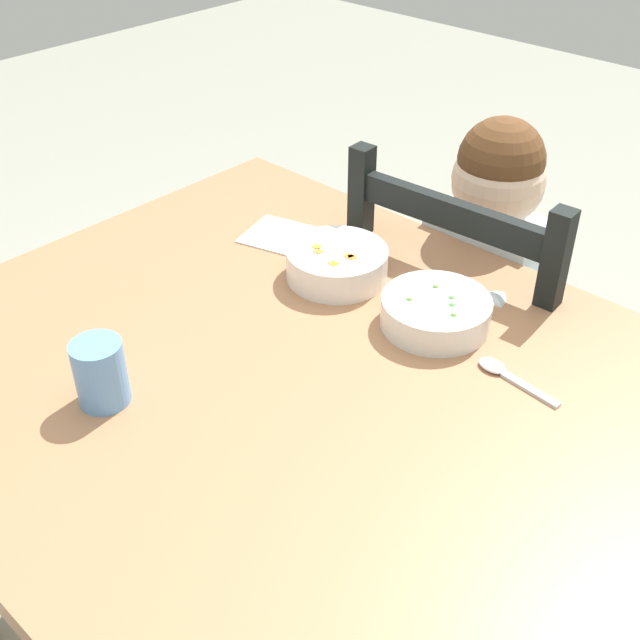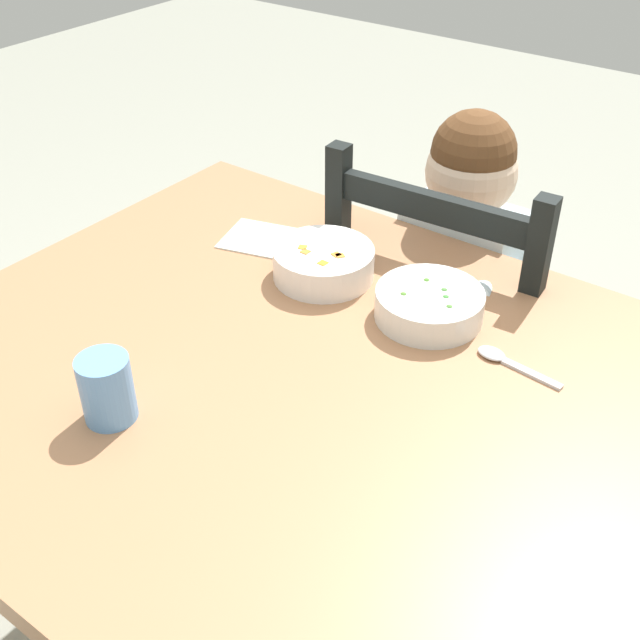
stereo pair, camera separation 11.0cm
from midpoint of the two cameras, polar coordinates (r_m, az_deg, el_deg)
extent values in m
cube|color=#A7734E|center=(1.17, 0.73, -4.57)|extent=(1.17, 0.97, 0.04)
cylinder|color=#A7734E|center=(1.91, -2.42, -0.79)|extent=(0.07, 0.07, 0.72)
cube|color=black|center=(1.74, 13.24, -2.26)|extent=(0.45, 0.45, 0.02)
cube|color=black|center=(1.97, 19.83, -7.03)|extent=(0.04, 0.04, 0.44)
cube|color=black|center=(2.08, 10.30, -2.83)|extent=(0.04, 0.04, 0.44)
cube|color=black|center=(1.71, 14.81, -13.94)|extent=(0.04, 0.04, 0.44)
cube|color=black|center=(1.83, 4.13, -8.59)|extent=(0.04, 0.04, 0.44)
cube|color=black|center=(1.40, 17.68, -1.07)|extent=(0.04, 0.04, 0.46)
cube|color=black|center=(1.54, 4.86, 4.23)|extent=(0.04, 0.04, 0.46)
cube|color=black|center=(1.37, 11.72, 7.35)|extent=(0.36, 0.05, 0.05)
cube|color=black|center=(1.44, 11.07, 2.48)|extent=(0.36, 0.05, 0.05)
cube|color=silver|center=(1.62, 13.48, 2.04)|extent=(0.22, 0.14, 0.32)
sphere|color=beige|center=(1.50, 14.72, 9.58)|extent=(0.17, 0.17, 0.17)
sphere|color=brown|center=(1.49, 14.94, 10.90)|extent=(0.16, 0.16, 0.16)
cylinder|color=#3F4C72|center=(1.80, 8.25, -9.30)|extent=(0.07, 0.07, 0.46)
cylinder|color=#3F4C72|center=(1.76, 11.18, -10.94)|extent=(0.07, 0.07, 0.46)
cylinder|color=silver|center=(1.56, 7.91, 4.85)|extent=(0.06, 0.24, 0.13)
cylinder|color=silver|center=(1.45, 16.16, 1.15)|extent=(0.06, 0.24, 0.13)
cylinder|color=white|center=(1.25, 10.75, 0.47)|extent=(0.17, 0.17, 0.05)
cylinder|color=white|center=(1.27, 10.65, -0.32)|extent=(0.08, 0.08, 0.01)
cylinder|color=#519335|center=(1.25, 10.79, 0.74)|extent=(0.14, 0.14, 0.03)
sphere|color=#538E42|center=(1.25, 11.86, 1.36)|extent=(0.01, 0.01, 0.01)
sphere|color=#558F3C|center=(1.21, 12.07, 0.13)|extent=(0.01, 0.01, 0.01)
sphere|color=#558B34|center=(1.23, 8.92, 1.25)|extent=(0.01, 0.01, 0.01)
sphere|color=#4C882E|center=(1.27, 10.70, 2.13)|extent=(0.01, 0.01, 0.01)
sphere|color=#4B9E42|center=(1.23, 11.91, 0.85)|extent=(0.01, 0.01, 0.01)
cylinder|color=white|center=(1.35, 3.55, 3.97)|extent=(0.17, 0.17, 0.05)
cylinder|color=white|center=(1.36, 3.52, 3.12)|extent=(0.08, 0.08, 0.01)
cylinder|color=orange|center=(1.35, 3.57, 4.26)|extent=(0.14, 0.14, 0.03)
cube|color=orange|center=(1.35, 2.11, 5.04)|extent=(0.02, 0.02, 0.01)
cube|color=orange|center=(1.32, 4.72, 4.27)|extent=(0.02, 0.02, 0.01)
cube|color=orange|center=(1.32, 4.45, 4.37)|extent=(0.02, 0.02, 0.01)
cube|color=orange|center=(1.30, 3.41, 3.82)|extent=(0.01, 0.01, 0.01)
cube|color=orange|center=(1.33, 2.26, 4.70)|extent=(0.01, 0.01, 0.01)
cube|color=silver|center=(1.17, 17.41, -4.85)|extent=(0.10, 0.02, 0.00)
ellipsoid|color=silver|center=(1.20, 14.80, -3.26)|extent=(0.05, 0.03, 0.01)
cylinder|color=#629DE4|center=(1.10, -12.69, -3.81)|extent=(0.07, 0.07, 0.10)
cube|color=white|center=(1.48, -0.68, 5.98)|extent=(0.16, 0.15, 0.00)
camera|label=1|loc=(0.05, 92.69, -1.90)|focal=44.80mm
camera|label=2|loc=(0.05, -87.31, 1.90)|focal=44.80mm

